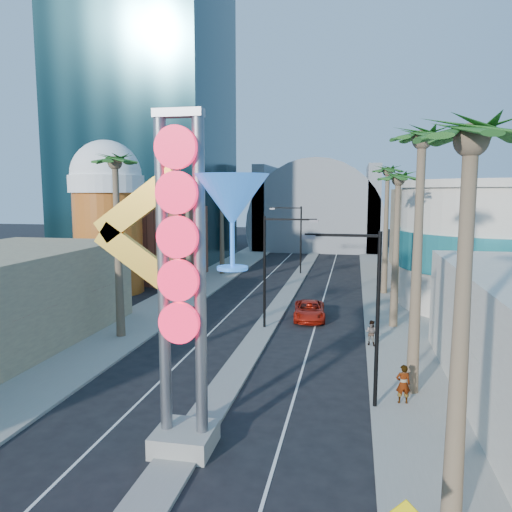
{
  "coord_description": "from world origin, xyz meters",
  "views": [
    {
      "loc": [
        6.1,
        -13.93,
        9.68
      ],
      "look_at": [
        -0.3,
        18.44,
        5.42
      ],
      "focal_mm": 35.0,
      "sensor_mm": 36.0,
      "label": 1
    }
  ],
  "objects_px": {
    "pedestrian_a": "(403,384)",
    "red_pickup": "(309,311)",
    "pedestrian_b": "(371,333)",
    "neon_sign": "(203,259)"
  },
  "relations": [
    {
      "from": "neon_sign",
      "to": "pedestrian_a",
      "type": "bearing_deg",
      "value": 36.31
    },
    {
      "from": "neon_sign",
      "to": "red_pickup",
      "type": "bearing_deg",
      "value": 84.15
    },
    {
      "from": "pedestrian_b",
      "to": "neon_sign",
      "type": "bearing_deg",
      "value": 90.34
    },
    {
      "from": "pedestrian_a",
      "to": "red_pickup",
      "type": "bearing_deg",
      "value": -77.52
    },
    {
      "from": "red_pickup",
      "to": "pedestrian_b",
      "type": "distance_m",
      "value": 7.54
    },
    {
      "from": "pedestrian_a",
      "to": "pedestrian_b",
      "type": "distance_m",
      "value": 8.66
    },
    {
      "from": "neon_sign",
      "to": "pedestrian_b",
      "type": "distance_m",
      "value": 16.85
    },
    {
      "from": "neon_sign",
      "to": "pedestrian_b",
      "type": "relative_size",
      "value": 7.93
    },
    {
      "from": "red_pickup",
      "to": "pedestrian_b",
      "type": "height_order",
      "value": "pedestrian_b"
    },
    {
      "from": "neon_sign",
      "to": "pedestrian_b",
      "type": "xyz_separation_m",
      "value": [
        6.48,
        14.19,
        -6.37
      ]
    }
  ]
}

